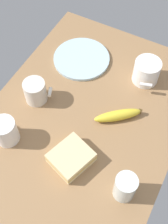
{
  "coord_description": "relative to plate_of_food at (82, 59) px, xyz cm",
  "views": [
    {
      "loc": [
        -48.02,
        -25.47,
        89.81
      ],
      "look_at": [
        0.0,
        0.0,
        5.0
      ],
      "focal_mm": 48.25,
      "sensor_mm": 36.0,
      "label": 1
    }
  ],
  "objects": [
    {
      "name": "tabletop",
      "position": [
        -22.73,
        -13.13,
        -1.6
      ],
      "size": [
        90.0,
        64.0,
        2.0
      ],
      "primitive_type": "cube",
      "color": "#936D47",
      "rests_on": "ground"
    },
    {
      "name": "plate_of_food",
      "position": [
        0.0,
        0.0,
        0.0
      ],
      "size": [
        21.77,
        21.77,
        1.2
      ],
      "color": "silver",
      "rests_on": "tabletop"
    },
    {
      "name": "coffee_mug_black",
      "position": [
        2.32,
        -25.37,
        4.01
      ],
      "size": [
        12.08,
        9.47,
        8.95
      ],
      "color": "white",
      "rests_on": "tabletop"
    },
    {
      "name": "coffee_mug_milky",
      "position": [
        -41.6,
        5.01,
        4.04
      ],
      "size": [
        7.62,
        9.8,
        9.02
      ],
      "color": "white",
      "rests_on": "tabletop"
    },
    {
      "name": "coffee_mug_spare",
      "position": [
        -23.88,
        5.32,
        3.79
      ],
      "size": [
        7.69,
        9.9,
        8.5
      ],
      "color": "silver",
      "rests_on": "tabletop"
    },
    {
      "name": "sandwich_main",
      "position": [
        -38.92,
        -17.2,
        1.6
      ],
      "size": [
        14.73,
        13.98,
        4.4
      ],
      "color": "beige",
      "rests_on": "tabletop"
    },
    {
      "name": "glass_of_milk",
      "position": [
        -40.63,
        -35.76,
        3.67
      ],
      "size": [
        6.41,
        6.41,
        9.77
      ],
      "color": "silver",
      "rests_on": "tabletop"
    },
    {
      "name": "banana",
      "position": [
        -17.84,
        -23.56,
        1.2
      ],
      "size": [
        13.36,
        14.91,
        3.6
      ],
      "color": "yellow",
      "rests_on": "tabletop"
    }
  ]
}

